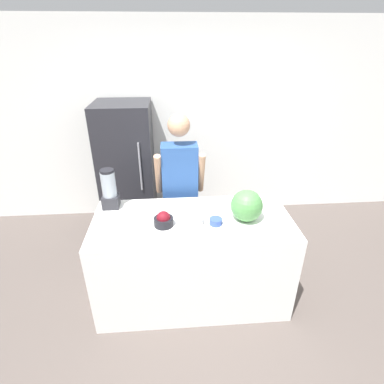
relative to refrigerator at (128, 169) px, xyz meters
The scene contains 11 objects.
ground_plane 2.08m from the refrigerator, 67.47° to the right, with size 14.00×14.00×0.00m, color #564C47.
wall_back 0.94m from the refrigerator, 27.56° to the left, with size 8.00×0.06×2.60m.
counter_island 1.58m from the refrigerator, 61.71° to the right, with size 1.77×0.81×0.91m.
refrigerator is the anchor object (origin of this frame).
person 0.98m from the refrigerator, 48.75° to the right, with size 0.51×0.27×1.70m.
cutting_board 1.87m from the refrigerator, 49.43° to the right, with size 0.42×0.27×0.01m.
watermelon 1.86m from the refrigerator, 49.93° to the right, with size 0.28×0.28×0.28m.
bowl_cherries 1.52m from the refrigerator, 71.65° to the right, with size 0.17×0.17×0.13m.
bowl_cream 1.61m from the refrigerator, 63.01° to the right, with size 0.18×0.18×0.12m.
bowl_small_blue 1.72m from the refrigerator, 57.52° to the right, with size 0.11×0.11×0.06m.
blender 1.10m from the refrigerator, 91.18° to the right, with size 0.15×0.15×0.38m.
Camera 1 is at (-0.18, -1.84, 2.35)m, focal length 28.00 mm.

